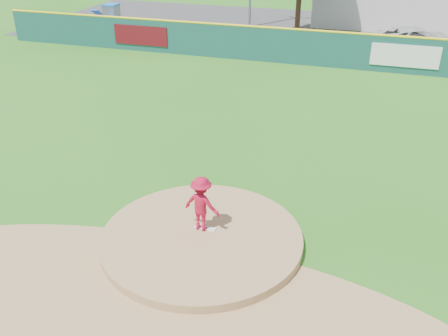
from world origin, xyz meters
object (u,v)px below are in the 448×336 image
(pool_building_grp, at_px, (418,2))
(playground_slide, at_px, (111,15))
(van, at_px, (417,40))
(pitcher, at_px, (202,204))

(pool_building_grp, relative_size, playground_slide, 5.19)
(van, bearing_deg, pitcher, 143.65)
(pitcher, bearing_deg, pool_building_grp, -92.25)
(pitcher, xyz_separation_m, playground_slide, (-16.07, 23.84, -0.23))
(van, relative_size, playground_slide, 1.93)
(van, distance_m, playground_slide, 22.09)
(pitcher, distance_m, playground_slide, 28.75)
(pool_building_grp, xyz_separation_m, playground_slide, (-22.16, -7.87, -0.84))
(pool_building_grp, bearing_deg, playground_slide, -160.45)
(van, height_order, playground_slide, playground_slide)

